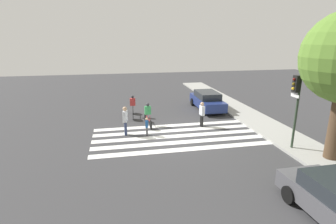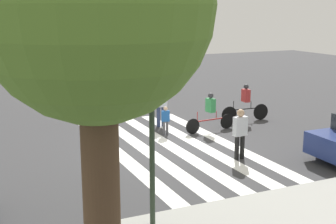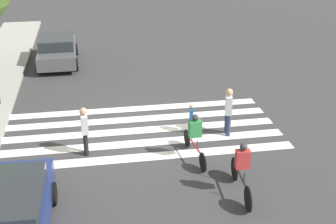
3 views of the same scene
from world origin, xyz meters
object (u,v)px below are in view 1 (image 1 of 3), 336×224
at_px(pedestrian_adult_tall_backpack, 147,125).
at_px(pedestrian_adult_blue_shirt, 125,119).
at_px(traffic_light, 296,96).
at_px(cyclist_near_curb, 133,106).
at_px(cyclist_far_lane, 148,113).
at_px(pedestrian_child_with_backpack, 202,113).
at_px(car_parked_dark_suv, 207,100).

height_order(pedestrian_adult_tall_backpack, pedestrian_adult_blue_shirt, pedestrian_adult_blue_shirt).
height_order(traffic_light, pedestrian_adult_tall_backpack, traffic_light).
bearing_deg(cyclist_near_curb, pedestrian_adult_blue_shirt, -6.92).
bearing_deg(pedestrian_adult_tall_backpack, cyclist_far_lane, 4.04).
xyz_separation_m(pedestrian_adult_tall_backpack, cyclist_far_lane, (-1.85, 0.29, 0.22)).
relative_size(pedestrian_adult_tall_backpack, pedestrian_adult_blue_shirt, 0.64).
height_order(pedestrian_child_with_backpack, cyclist_near_curb, pedestrian_child_with_backpack).
height_order(pedestrian_adult_blue_shirt, cyclist_far_lane, pedestrian_adult_blue_shirt).
distance_m(pedestrian_adult_tall_backpack, cyclist_far_lane, 1.89).
distance_m(pedestrian_adult_blue_shirt, car_parked_dark_suv, 8.37).
relative_size(traffic_light, cyclist_near_curb, 1.81).
bearing_deg(cyclist_far_lane, traffic_light, 46.08).
height_order(pedestrian_adult_tall_backpack, cyclist_far_lane, cyclist_far_lane).
bearing_deg(pedestrian_adult_tall_backpack, traffic_light, -103.94).
distance_m(traffic_light, cyclist_far_lane, 9.02).
height_order(pedestrian_child_with_backpack, cyclist_far_lane, pedestrian_child_with_backpack).
distance_m(pedestrian_child_with_backpack, cyclist_far_lane, 3.62).
height_order(pedestrian_child_with_backpack, pedestrian_adult_blue_shirt, pedestrian_adult_blue_shirt).
xyz_separation_m(pedestrian_child_with_backpack, cyclist_far_lane, (-0.90, -3.50, -0.09)).
height_order(pedestrian_child_with_backpack, car_parked_dark_suv, pedestrian_child_with_backpack).
relative_size(cyclist_near_curb, car_parked_dark_suv, 0.50).
distance_m(pedestrian_adult_tall_backpack, car_parked_dark_suv, 7.59).
bearing_deg(cyclist_far_lane, pedestrian_adult_blue_shirt, -51.53).
relative_size(pedestrian_child_with_backpack, pedestrian_adult_tall_backpack, 1.49).
relative_size(traffic_light, pedestrian_adult_tall_backpack, 3.69).
relative_size(pedestrian_adult_blue_shirt, cyclist_far_lane, 0.78).
height_order(cyclist_near_curb, cyclist_far_lane, cyclist_near_curb).
distance_m(traffic_light, car_parked_dark_suv, 9.12).
relative_size(pedestrian_child_with_backpack, cyclist_near_curb, 0.73).
relative_size(traffic_light, pedestrian_child_with_backpack, 2.48).
bearing_deg(pedestrian_child_with_backpack, car_parked_dark_suv, 151.50).
xyz_separation_m(traffic_light, pedestrian_child_with_backpack, (-4.58, -3.36, -1.97)).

